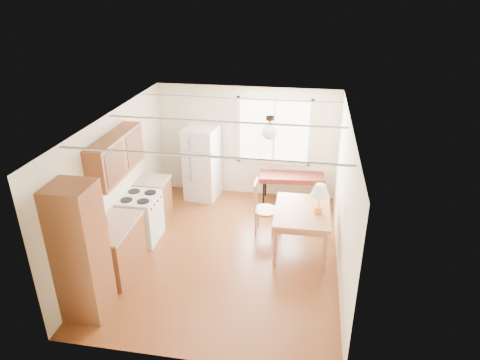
% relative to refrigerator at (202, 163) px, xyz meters
% --- Properties ---
extents(room_shell, '(4.60, 5.60, 2.62)m').
position_rel_refrigerator_xyz_m(room_shell, '(0.96, -2.12, 0.42)').
color(room_shell, '#5A2A12').
rests_on(room_shell, ground).
extents(kitchen_run, '(0.65, 3.40, 2.20)m').
position_rel_refrigerator_xyz_m(kitchen_run, '(-0.76, -2.75, 0.01)').
color(kitchen_run, brown).
rests_on(kitchen_run, ground).
extents(window_unit, '(1.64, 0.05, 1.51)m').
position_rel_refrigerator_xyz_m(window_unit, '(1.56, 0.35, 0.72)').
color(window_unit, white).
rests_on(window_unit, room_shell).
extents(pendant_light, '(0.26, 0.26, 0.40)m').
position_rel_refrigerator_xyz_m(pendant_light, '(1.66, -1.72, 1.41)').
color(pendant_light, black).
rests_on(pendant_light, room_shell).
extents(refrigerator, '(0.77, 0.77, 1.66)m').
position_rel_refrigerator_xyz_m(refrigerator, '(0.00, 0.00, 0.00)').
color(refrigerator, silver).
rests_on(refrigerator, ground).
extents(bench, '(1.46, 0.66, 0.65)m').
position_rel_refrigerator_xyz_m(bench, '(2.00, 0.08, -0.24)').
color(bench, '#581B14').
rests_on(bench, ground).
extents(dining_table, '(0.99, 1.31, 0.82)m').
position_rel_refrigerator_xyz_m(dining_table, '(2.29, -1.78, -0.12)').
color(dining_table, '#9E623D').
rests_on(dining_table, ground).
extents(chair, '(0.48, 0.48, 1.09)m').
position_rel_refrigerator_xyz_m(chair, '(1.48, -1.32, -0.20)').
color(chair, '#9E623D').
rests_on(chair, ground).
extents(table_lamp, '(0.32, 0.32, 0.56)m').
position_rel_refrigerator_xyz_m(table_lamp, '(2.56, -1.84, 0.39)').
color(table_lamp, gold).
rests_on(table_lamp, dining_table).
extents(coffee_maker, '(0.23, 0.27, 0.34)m').
position_rel_refrigerator_xyz_m(coffee_maker, '(-0.76, -3.44, 0.20)').
color(coffee_maker, black).
rests_on(coffee_maker, kitchen_run).
extents(kettle, '(0.14, 0.14, 0.26)m').
position_rel_refrigerator_xyz_m(kettle, '(-0.86, -3.05, 0.18)').
color(kettle, red).
rests_on(kettle, kitchen_run).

